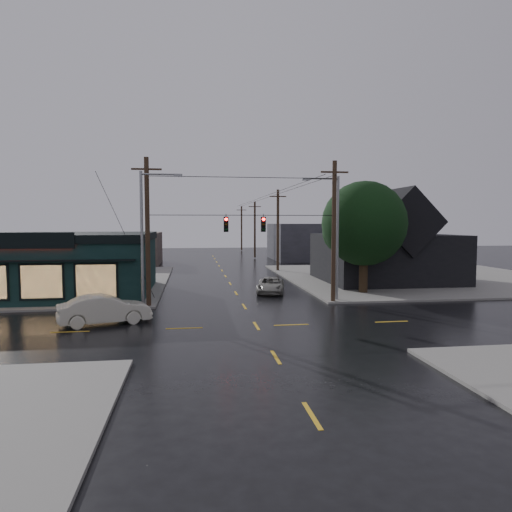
{
  "coord_description": "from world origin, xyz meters",
  "views": [
    {
      "loc": [
        -3.51,
        -24.95,
        5.79
      ],
      "look_at": [
        0.72,
        5.29,
        3.55
      ],
      "focal_mm": 32.0,
      "sensor_mm": 36.0,
      "label": 1
    }
  ],
  "objects": [
    {
      "name": "ne_building",
      "position": [
        15.0,
        17.0,
        4.47
      ],
      "size": [
        12.6,
        11.6,
        8.75
      ],
      "color": "black",
      "rests_on": "ground"
    },
    {
      "name": "suv_silver",
      "position": [
        2.84,
        11.75,
        0.64
      ],
      "size": [
        3.03,
        4.91,
        1.27
      ],
      "primitive_type": "imported",
      "rotation": [
        0.0,
        0.0,
        -0.21
      ],
      "color": "gray",
      "rests_on": "ground"
    },
    {
      "name": "sidewalk_nw",
      "position": [
        -20.0,
        20.0,
        0.07
      ],
      "size": [
        28.0,
        28.0,
        0.15
      ],
      "primitive_type": "cube",
      "color": "slate",
      "rests_on": "ground"
    },
    {
      "name": "bg_building_east",
      "position": [
        16.0,
        45.0,
        2.8
      ],
      "size": [
        14.0,
        12.0,
        5.6
      ],
      "primitive_type": "cube",
      "color": "#2C2C32",
      "rests_on": "ground"
    },
    {
      "name": "streetlight_ne",
      "position": [
        7.0,
        7.2,
        0.0
      ],
      "size": [
        5.4,
        0.3,
        9.15
      ],
      "primitive_type": null,
      "color": "gray",
      "rests_on": "ground"
    },
    {
      "name": "pizza_shop",
      "position": [
        -15.0,
        12.94,
        2.56
      ],
      "size": [
        16.3,
        12.34,
        4.9
      ],
      "color": "black",
      "rests_on": "ground"
    },
    {
      "name": "utility_pole_nw",
      "position": [
        -6.5,
        6.5,
        0.0
      ],
      "size": [
        2.0,
        0.32,
        10.15
      ],
      "primitive_type": null,
      "color": "black",
      "rests_on": "ground"
    },
    {
      "name": "utility_pole_far_a",
      "position": [
        6.5,
        28.0,
        0.0
      ],
      "size": [
        2.0,
        0.32,
        9.65
      ],
      "primitive_type": null,
      "color": "black",
      "rests_on": "ground"
    },
    {
      "name": "ground_plane",
      "position": [
        0.0,
        0.0,
        0.0
      ],
      "size": [
        160.0,
        160.0,
        0.0
      ],
      "primitive_type": "plane",
      "color": "black"
    },
    {
      "name": "span_signal_assembly",
      "position": [
        0.1,
        6.5,
        5.7
      ],
      "size": [
        13.0,
        0.48,
        1.23
      ],
      "color": "black",
      "rests_on": "ground"
    },
    {
      "name": "corner_tree",
      "position": [
        10.21,
        10.24,
        5.7
      ],
      "size": [
        6.83,
        6.83,
        8.99
      ],
      "color": "black",
      "rests_on": "ground"
    },
    {
      "name": "sedan_cream",
      "position": [
        -8.51,
        1.68,
        0.84
      ],
      "size": [
        5.4,
        3.25,
        1.68
      ],
      "primitive_type": "imported",
      "rotation": [
        0.0,
        0.0,
        1.88
      ],
      "color": "beige",
      "rests_on": "ground"
    },
    {
      "name": "streetlight_nw",
      "position": [
        -6.8,
        5.8,
        0.0
      ],
      "size": [
        5.4,
        0.3,
        9.15
      ],
      "primitive_type": null,
      "color": "gray",
      "rests_on": "ground"
    },
    {
      "name": "utility_pole_far_b",
      "position": [
        6.5,
        48.0,
        0.0
      ],
      "size": [
        2.0,
        0.32,
        9.15
      ],
      "primitive_type": null,
      "color": "black",
      "rests_on": "ground"
    },
    {
      "name": "sidewalk_ne",
      "position": [
        20.0,
        20.0,
        0.07
      ],
      "size": [
        28.0,
        28.0,
        0.15
      ],
      "primitive_type": "cube",
      "color": "slate",
      "rests_on": "ground"
    },
    {
      "name": "bg_building_west",
      "position": [
        -14.0,
        40.0,
        2.2
      ],
      "size": [
        12.0,
        10.0,
        4.4
      ],
      "primitive_type": "cube",
      "color": "#40312E",
      "rests_on": "ground"
    },
    {
      "name": "utility_pole_ne",
      "position": [
        6.5,
        6.5,
        0.0
      ],
      "size": [
        2.0,
        0.32,
        10.15
      ],
      "primitive_type": null,
      "color": "black",
      "rests_on": "ground"
    },
    {
      "name": "utility_pole_far_c",
      "position": [
        6.5,
        68.0,
        0.0
      ],
      "size": [
        2.0,
        0.32,
        9.15
      ],
      "primitive_type": null,
      "color": "black",
      "rests_on": "ground"
    }
  ]
}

